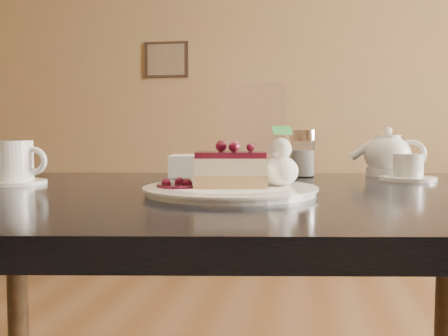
# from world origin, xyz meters

# --- Properties ---
(main_table) EXTENTS (1.34, 0.99, 0.77)m
(main_table) POSITION_xyz_m (-0.09, 0.37, 0.69)
(main_table) COLOR black
(main_table) RESTS_ON ground
(dessert_plate) EXTENTS (0.29, 0.29, 0.01)m
(dessert_plate) POSITION_xyz_m (-0.08, 0.32, 0.78)
(dessert_plate) COLOR white
(dessert_plate) RESTS_ON main_table
(cheesecake_slice) EXTENTS (0.13, 0.10, 0.06)m
(cheesecake_slice) POSITION_xyz_m (-0.08, 0.32, 0.81)
(cheesecake_slice) COLOR #E1B96B
(cheesecake_slice) RESTS_ON dessert_plate
(whipped_cream) EXTENTS (0.06, 0.06, 0.06)m
(whipped_cream) POSITION_xyz_m (0.00, 0.35, 0.81)
(whipped_cream) COLOR white
(whipped_cream) RESTS_ON dessert_plate
(berry_sauce) EXTENTS (0.08, 0.08, 0.01)m
(berry_sauce) POSITION_xyz_m (-0.17, 0.31, 0.78)
(berry_sauce) COLOR #3F0B22
(berry_sauce) RESTS_ON dessert_plate
(coffee_set) EXTENTS (0.14, 0.13, 0.09)m
(coffee_set) POSITION_xyz_m (-0.55, 0.42, 0.81)
(coffee_set) COLOR white
(coffee_set) RESTS_ON main_table
(tea_set) EXTENTS (0.19, 0.24, 0.11)m
(tea_set) POSITION_xyz_m (0.25, 0.73, 0.81)
(tea_set) COLOR white
(tea_set) RESTS_ON main_table
(menu_card) EXTENTS (0.15, 0.05, 0.23)m
(menu_card) POSITION_xyz_m (-0.07, 0.67, 0.88)
(menu_card) COLOR silver
(menu_card) RESTS_ON main_table
(sugar_shaker) EXTENTS (0.06, 0.06, 0.11)m
(sugar_shaker) POSITION_xyz_m (0.04, 0.69, 0.83)
(sugar_shaker) COLOR white
(sugar_shaker) RESTS_ON main_table
(napkin_stack) EXTENTS (0.14, 0.14, 0.05)m
(napkin_stack) POSITION_xyz_m (-0.22, 0.67, 0.80)
(napkin_stack) COLOR white
(napkin_stack) RESTS_ON main_table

